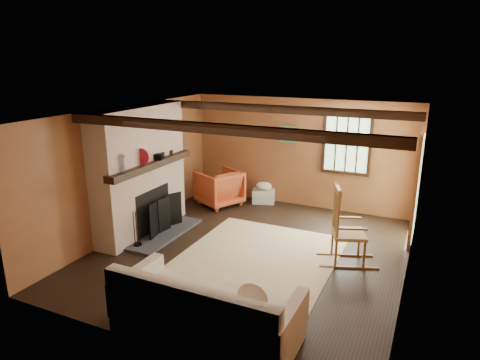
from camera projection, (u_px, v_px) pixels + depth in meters
The scene contains 10 objects.
ground at pixel (250, 252), 7.38m from camera, with size 5.50×5.50×0.00m, color black.
room_envelope at pixel (269, 158), 7.06m from camera, with size 5.02×5.52×2.44m.
fireplace at pixel (141, 176), 7.98m from camera, with size 1.02×2.30×2.40m.
rug at pixel (256, 259), 7.13m from camera, with size 2.50×3.00×0.01m, color beige.
rocking_chair at pixel (346, 231), 6.89m from camera, with size 1.05×0.79×1.30m.
sofa at pixel (205, 316), 5.03m from camera, with size 2.21×1.00×0.89m.
firewood_pile at pixel (219, 191), 10.33m from camera, with size 0.71×0.13×0.26m.
laundry_basket at pixel (264, 196), 9.88m from camera, with size 0.50×0.38×0.30m, color silver.
basket_pillow at pixel (264, 186), 9.81m from camera, with size 0.37×0.30×0.19m, color silver.
armchair at pixel (219, 188), 9.66m from camera, with size 0.86×0.89×0.81m, color #BF6026.
Camera 1 is at (2.69, -6.19, 3.25)m, focal length 32.00 mm.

